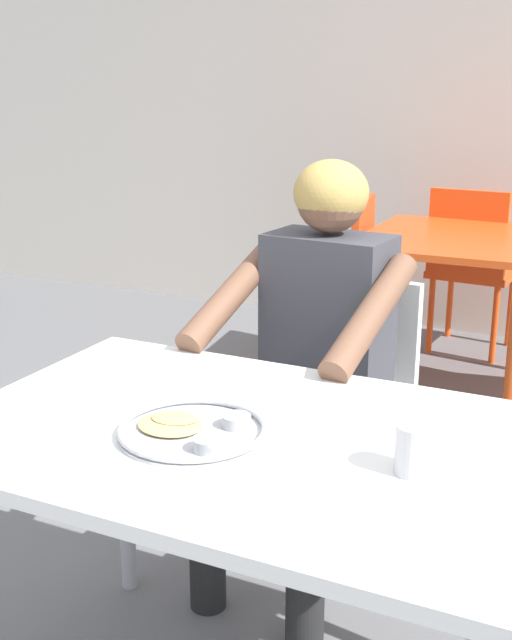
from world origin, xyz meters
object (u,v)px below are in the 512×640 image
Objects in this scene: table_foreground at (243,464)px; thali_tray at (193,429)px; chair_red_far at (471,260)px; drinking_cup at (415,448)px; diner_foreground at (313,341)px; chair_foreground at (343,395)px; table_background_red at (455,255)px; chair_red_left at (339,271)px.

thali_tray is (-0.08, -0.06, 0.09)m from table_foreground.
table_foreground is 1.34× the size of chair_red_far.
chair_red_far is at bearing 98.75° from drinking_cup.
diner_foreground is at bearing 92.25° from thali_tray.
thali_tray is 0.96m from chair_foreground.
table_foreground is 1.44× the size of chair_foreground.
chair_foreground is 0.69× the size of diner_foreground.
diner_foreground is at bearing 99.35° from table_foreground.
drinking_cup is 0.82m from diner_foreground.
thali_tray is 0.33× the size of chair_red_far.
table_background_red is at bearing 91.50° from table_foreground.
chair_red_left is at bearing 105.11° from table_foreground.
chair_red_far is at bearing 43.84° from chair_red_left.
drinking_cup reaches higher than table_foreground.
chair_red_left reaches higher than thali_tray.
chair_foreground is (-0.09, 0.87, -0.18)m from table_foreground.
chair_foreground is 1.55m from chair_red_left.
chair_red_left is at bearing 112.60° from drinking_cup.
chair_red_left is 0.75m from chair_red_far.
table_background_red is 1.08× the size of chair_red_far.
chair_foreground is 0.32m from diner_foreground.
drinking_cup is 0.10× the size of chair_red_far.
thali_tray is at bearing -90.49° from table_background_red.
drinking_cup is at bearing -63.73° from chair_foreground.
table_background_red is (-0.06, 2.26, -0.00)m from table_foreground.
chair_red_far is (-0.01, 2.90, -0.23)m from thali_tray.
table_foreground is at bearing -88.19° from chair_red_far.
chair_red_left is (-0.57, 0.07, -0.15)m from table_background_red.
chair_foreground is at bearing -91.28° from table_background_red.
diner_foreground is 2.20m from chair_red_far.
chair_foreground reaches higher than drinking_cup.
chair_red_left reaches higher than table_background_red.
diner_foreground is (-0.02, -0.22, 0.24)m from chair_foreground.
diner_foreground is at bearing 124.12° from drinking_cup.
chair_red_left is (-0.63, 2.32, -0.15)m from table_foreground.
chair_foreground is 1.97m from chair_red_far.
chair_red_far reaches higher than table_background_red.
drinking_cup is 2.56m from chair_red_left.
drinking_cup is at bearing -81.25° from chair_red_far.
chair_foreground is 0.93× the size of chair_red_far.
chair_red_far is (-0.03, 0.59, -0.14)m from table_background_red.
drinking_cup is at bearing -4.94° from table_foreground.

